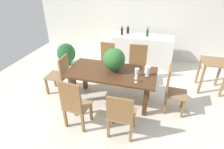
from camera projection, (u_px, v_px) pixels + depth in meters
name	position (u px, v px, depth m)	size (l,w,h in m)	color
ground_plane	(112.00, 99.00, 4.23)	(7.04, 7.04, 0.00)	silver
back_wall	(134.00, 17.00, 5.75)	(6.40, 0.10, 2.60)	silver
dining_table	(112.00, 76.00, 3.89)	(1.86, 0.91, 0.74)	#4C2D19
chair_foot_end	(172.00, 88.00, 3.66)	(0.44, 0.43, 0.99)	brown
chair_far_right	(137.00, 62.00, 4.65)	(0.51, 0.45, 1.00)	brown
chair_near_right	(121.00, 114.00, 3.05)	(0.48, 0.44, 0.90)	brown
chair_near_left	(74.00, 103.00, 3.22)	(0.48, 0.44, 1.02)	brown
chair_head_end	(61.00, 73.00, 4.23)	(0.49, 0.44, 0.94)	brown
chair_far_left	(107.00, 60.00, 4.85)	(0.44, 0.44, 0.97)	brown
flower_centerpiece	(114.00, 60.00, 3.75)	(0.46, 0.46, 0.49)	#333338
crystal_vase_left	(137.00, 71.00, 3.63)	(0.09, 0.09, 0.16)	silver
crystal_vase_center_near	(147.00, 70.00, 3.63)	(0.12, 0.12, 0.20)	silver
wine_glass	(136.00, 77.00, 3.41)	(0.07, 0.07, 0.15)	silver
kitchen_counter	(141.00, 51.00, 5.51)	(1.78, 0.61, 0.94)	silver
wine_bottle_dark	(147.00, 33.00, 5.20)	(0.07, 0.07, 0.27)	#194C1E
wine_bottle_tall	(128.00, 30.00, 5.48)	(0.08, 0.08, 0.22)	#0F1E38
wine_bottle_amber	(122.00, 31.00, 5.32)	(0.06, 0.06, 0.28)	black
side_table	(213.00, 69.00, 4.29)	(0.55, 0.57, 0.77)	olive
potted_plant_floor	(66.00, 54.00, 5.58)	(0.55, 0.55, 0.69)	#423D38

